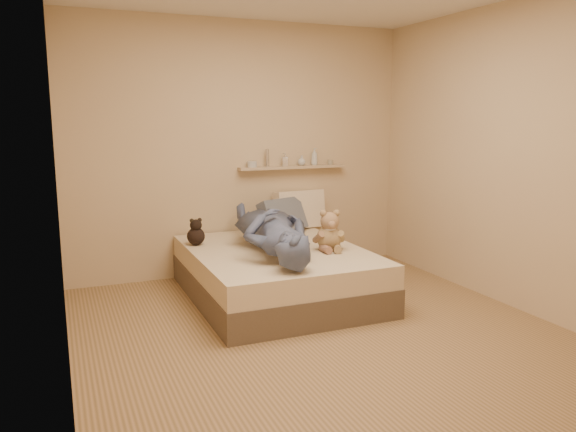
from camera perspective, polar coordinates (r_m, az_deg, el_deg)
name	(u,v)px	position (r m, az deg, el deg)	size (l,w,h in m)	color
room	(322,163)	(4.11, 3.51, 5.41)	(3.80, 3.80, 3.80)	#9F7A52
bed	(276,273)	(5.15, -1.21, -5.82)	(1.50, 1.90, 0.45)	brown
game_console	(284,245)	(4.53, -0.38, -2.93)	(0.19, 0.11, 0.06)	silver
teddy_bear	(330,234)	(5.02, 4.24, -1.80)	(0.30, 0.30, 0.37)	#967952
dark_plush	(196,233)	(5.29, -9.34, -1.76)	(0.17, 0.17, 0.26)	black
pillow_cream	(299,209)	(6.03, 1.17, 0.67)	(0.55, 0.16, 0.40)	beige
pillow_grey	(283,216)	(5.81, -0.56, 0.01)	(0.50, 0.14, 0.34)	slate
person	(272,229)	(4.96, -1.65, -1.37)	(0.61, 1.67, 0.40)	#4A5075
wall_shelf	(293,167)	(6.03, 0.47, 4.98)	(1.20, 0.12, 0.03)	tan
shelf_bottles	(293,160)	(6.02, 0.53, 5.73)	(0.99, 0.10, 0.18)	#B8BEC1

